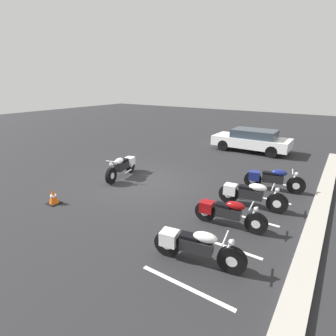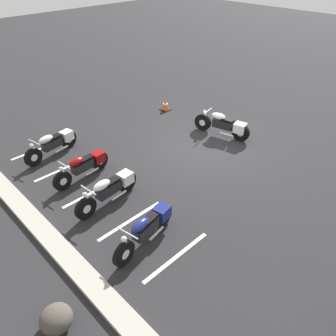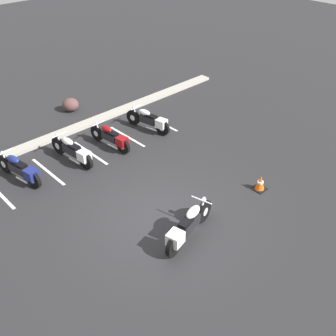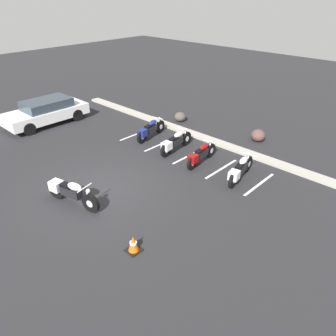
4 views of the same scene
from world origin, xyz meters
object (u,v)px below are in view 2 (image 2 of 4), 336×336
object	(u,v)px
parked_bike_0	(147,227)
parked_bike_1	(110,189)
motorcycle_white_featured	(224,125)
parked_bike_3	(54,143)
parked_bike_2	(84,166)
traffic_cone	(165,105)
landscape_rock_0	(56,319)

from	to	relation	value
parked_bike_0	parked_bike_1	distance (m)	1.87
motorcycle_white_featured	parked_bike_3	xyz separation A→B (m)	(3.31, 5.27, -0.03)
parked_bike_1	parked_bike_2	distance (m)	1.55
parked_bike_2	parked_bike_3	world-z (taller)	parked_bike_3
parked_bike_2	traffic_cone	bearing A→B (deg)	-166.44
motorcycle_white_featured	traffic_cone	size ratio (longest dim) A/B	4.36
parked_bike_2	traffic_cone	size ratio (longest dim) A/B	4.02
motorcycle_white_featured	landscape_rock_0	bearing A→B (deg)	93.33
motorcycle_white_featured	parked_bike_0	world-z (taller)	motorcycle_white_featured
parked_bike_0	landscape_rock_0	xyz separation A→B (m)	(-0.46, 2.73, -0.19)
parked_bike_1	landscape_rock_0	distance (m)	3.77
motorcycle_white_featured	traffic_cone	distance (m)	3.27
parked_bike_2	parked_bike_0	bearing A→B (deg)	78.00
traffic_cone	parked_bike_0	bearing A→B (deg)	132.67
parked_bike_1	parked_bike_3	world-z (taller)	parked_bike_1
parked_bike_0	parked_bike_3	world-z (taller)	parked_bike_0
parked_bike_3	landscape_rock_0	size ratio (longest dim) A/B	3.33
parked_bike_0	landscape_rock_0	bearing A→B (deg)	-0.57
parked_bike_0	parked_bike_1	world-z (taller)	parked_bike_1
parked_bike_0	motorcycle_white_featured	bearing A→B (deg)	-170.65
motorcycle_white_featured	parked_bike_1	xyz separation A→B (m)	(-0.13, 5.39, -0.02)
parked_bike_0	parked_bike_1	xyz separation A→B (m)	(1.86, -0.24, 0.00)
parked_bike_1	traffic_cone	world-z (taller)	parked_bike_1
motorcycle_white_featured	landscape_rock_0	distance (m)	8.72
parked_bike_2	parked_bike_3	size ratio (longest dim) A/B	0.97
parked_bike_0	parked_bike_3	distance (m)	5.31
parked_bike_0	parked_bike_3	bearing A→B (deg)	-104.10
motorcycle_white_featured	parked_bike_3	bearing A→B (deg)	44.88
motorcycle_white_featured	parked_bike_1	size ratio (longest dim) A/B	1.02
parked_bike_3	traffic_cone	distance (m)	5.34
traffic_cone	landscape_rock_0	bearing A→B (deg)	124.14
motorcycle_white_featured	traffic_cone	xyz separation A→B (m)	(3.27, -0.06, -0.23)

